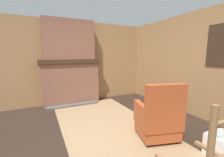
# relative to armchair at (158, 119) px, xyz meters

# --- Properties ---
(ground_plane) EXTENTS (14.00, 14.00, 0.00)m
(ground_plane) POSITION_rel_armchair_xyz_m (-0.32, -0.94, -0.37)
(ground_plane) COLOR #2D2119
(wood_panel_wall_left) EXTENTS (0.06, 5.45, 2.42)m
(wood_panel_wall_left) POSITION_rel_armchair_xyz_m (-2.77, -0.94, 0.84)
(wood_panel_wall_left) COLOR #9E7247
(wood_panel_wall_left) RESTS_ON ground
(wood_panel_wall_back) EXTENTS (5.45, 0.09, 2.42)m
(wood_panel_wall_back) POSITION_rel_armchair_xyz_m (-0.30, 1.52, 0.86)
(wood_panel_wall_back) COLOR #9E7247
(wood_panel_wall_back) RESTS_ON ground
(fireplace_hearth) EXTENTS (0.56, 1.68, 1.31)m
(fireplace_hearth) POSITION_rel_armchair_xyz_m (-2.56, -0.94, 0.29)
(fireplace_hearth) COLOR brown
(fireplace_hearth) RESTS_ON ground
(chimney_breast) EXTENTS (0.30, 1.39, 1.09)m
(chimney_breast) POSITION_rel_armchair_xyz_m (-2.57, -0.94, 1.49)
(chimney_breast) COLOR brown
(chimney_breast) RESTS_ON fireplace_hearth
(area_rug) EXTENTS (3.93, 1.78, 0.01)m
(area_rug) POSITION_rel_armchair_xyz_m (-0.52, -0.56, -0.36)
(area_rug) COLOR #997A56
(area_rug) RESTS_ON ground
(armchair) EXTENTS (0.76, 0.78, 1.00)m
(armchair) POSITION_rel_armchair_xyz_m (0.00, 0.00, 0.00)
(armchair) COLOR #A84723
(armchair) RESTS_ON ground
(firewood_stack) EXTENTS (0.43, 0.40, 0.23)m
(firewood_stack) POSITION_rel_armchair_xyz_m (-1.17, 0.93, -0.28)
(firewood_stack) COLOR brown
(firewood_stack) RESTS_ON ground
(oil_lamp_vase) EXTENTS (0.12, 0.12, 0.30)m
(oil_lamp_vase) POSITION_rel_armchair_xyz_m (-2.61, -1.39, 1.05)
(oil_lamp_vase) COLOR #47708E
(oil_lamp_vase) RESTS_ON fireplace_hearth
(storage_case) EXTENTS (0.13, 0.21, 0.13)m
(storage_case) POSITION_rel_armchair_xyz_m (-2.61, -0.53, 1.01)
(storage_case) COLOR gray
(storage_case) RESTS_ON fireplace_hearth
(decorative_plate_on_mantel) EXTENTS (0.07, 0.27, 0.26)m
(decorative_plate_on_mantel) POSITION_rel_armchair_xyz_m (-2.63, -0.96, 1.08)
(decorative_plate_on_mantel) COLOR red
(decorative_plate_on_mantel) RESTS_ON fireplace_hearth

